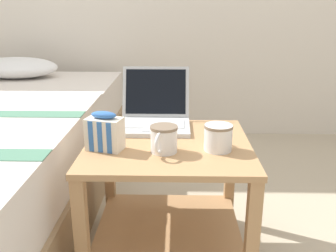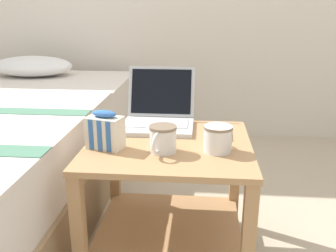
{
  "view_description": "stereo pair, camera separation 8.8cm",
  "coord_description": "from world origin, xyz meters",
  "px_view_note": "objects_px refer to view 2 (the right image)",
  "views": [
    {
      "loc": [
        0.03,
        -1.34,
        1.0
      ],
      "look_at": [
        0.0,
        -0.04,
        0.59
      ],
      "focal_mm": 40.0,
      "sensor_mm": 36.0,
      "label": 1
    },
    {
      "loc": [
        0.12,
        -1.33,
        1.0
      ],
      "look_at": [
        0.0,
        -0.04,
        0.59
      ],
      "focal_mm": 40.0,
      "sensor_mm": 36.0,
      "label": 2
    }
  ],
  "objects_px": {
    "laptop": "(159,115)",
    "mug_front_left": "(163,138)",
    "mug_front_right": "(218,137)",
    "cell_phone": "(222,134)",
    "snack_bag": "(105,131)"
  },
  "relations": [
    {
      "from": "mug_front_left",
      "to": "cell_phone",
      "type": "bearing_deg",
      "value": 43.41
    },
    {
      "from": "snack_bag",
      "to": "cell_phone",
      "type": "height_order",
      "value": "snack_bag"
    },
    {
      "from": "laptop",
      "to": "mug_front_left",
      "type": "height_order",
      "value": "laptop"
    },
    {
      "from": "laptop",
      "to": "cell_phone",
      "type": "xyz_separation_m",
      "value": [
        0.27,
        -0.11,
        -0.04
      ]
    },
    {
      "from": "cell_phone",
      "to": "snack_bag",
      "type": "bearing_deg",
      "value": -156.76
    },
    {
      "from": "laptop",
      "to": "cell_phone",
      "type": "distance_m",
      "value": 0.29
    },
    {
      "from": "laptop",
      "to": "mug_front_left",
      "type": "relative_size",
      "value": 2.36
    },
    {
      "from": "laptop",
      "to": "mug_front_left",
      "type": "distance_m",
      "value": 0.32
    },
    {
      "from": "laptop",
      "to": "mug_front_left",
      "type": "xyz_separation_m",
      "value": [
        0.05,
        -0.31,
        0.01
      ]
    },
    {
      "from": "mug_front_left",
      "to": "snack_bag",
      "type": "bearing_deg",
      "value": 174.1
    },
    {
      "from": "mug_front_right",
      "to": "snack_bag",
      "type": "bearing_deg",
      "value": -179.35
    },
    {
      "from": "laptop",
      "to": "mug_front_right",
      "type": "relative_size",
      "value": 2.23
    },
    {
      "from": "laptop",
      "to": "mug_front_left",
      "type": "bearing_deg",
      "value": -80.96
    },
    {
      "from": "mug_front_right",
      "to": "cell_phone",
      "type": "relative_size",
      "value": 0.91
    },
    {
      "from": "laptop",
      "to": "snack_bag",
      "type": "bearing_deg",
      "value": -119.06
    }
  ]
}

